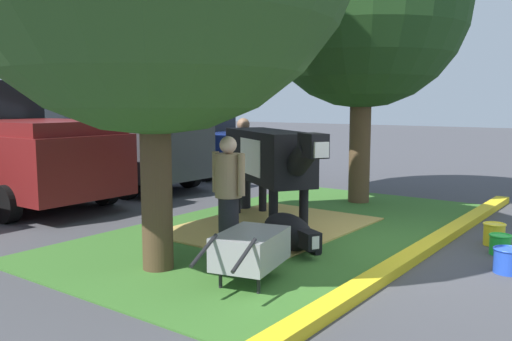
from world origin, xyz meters
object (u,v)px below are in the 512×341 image
bucket_yellow (494,234)px  person_handler (243,161)px  cow_holstein (270,157)px  bucket_blue (508,260)px  suv_dark_grey (114,133)px  pickup_truck_maroon (3,147)px  person_visitor_near (228,194)px  calf_lying (289,232)px  bucket_green (500,244)px  wheelbarrow (252,249)px  shade_tree_right (363,4)px  sedan_blue (188,139)px

bucket_yellow → person_handler: bearing=91.5°
cow_holstein → bucket_blue: 3.77m
suv_dark_grey → pickup_truck_maroon: bearing=176.1°
bucket_blue → person_visitor_near: bearing=116.6°
bucket_blue → calf_lying: bearing=104.1°
calf_lying → bucket_green: size_ratio=4.48×
bucket_blue → bucket_green: (0.78, 0.25, -0.01)m
suv_dark_grey → bucket_yellow: bearing=-91.9°
cow_holstein → person_visitor_near: cow_holstein is taller
wheelbarrow → bucket_green: bearing=-34.3°
cow_holstein → shade_tree_right: bearing=-5.1°
bucket_blue → sedan_blue: 10.27m
shade_tree_right → cow_holstein: 3.87m
bucket_green → sedan_blue: (3.57, 9.02, 0.84)m
wheelbarrow → bucket_green: (2.84, -1.94, -0.25)m
wheelbarrow → bucket_blue: bearing=-46.7°
person_visitor_near → suv_dark_grey: bearing=63.1°
person_visitor_near → sedan_blue: 8.58m
shade_tree_right → pickup_truck_maroon: bearing=126.1°
cow_holstein → sedan_blue: sedan_blue is taller
cow_holstein → wheelbarrow: size_ratio=1.73×
cow_holstein → wheelbarrow: 2.90m
bucket_green → wheelbarrow: bearing=145.7°
calf_lying → suv_dark_grey: 6.75m
wheelbarrow → bucket_yellow: bearing=-28.1°
cow_holstein → suv_dark_grey: 5.42m
shade_tree_right → wheelbarrow: shade_tree_right is taller
cow_holstein → wheelbarrow: cow_holstein is taller
wheelbarrow → sedan_blue: (6.41, 7.08, 0.60)m
person_handler → wheelbarrow: bearing=-140.9°
calf_lying → wheelbarrow: size_ratio=0.80×
shade_tree_right → bucket_blue: bearing=-132.2°
bucket_yellow → pickup_truck_maroon: pickup_truck_maroon is taller
cow_holstein → sedan_blue: size_ratio=0.64×
shade_tree_right → bucket_blue: (-3.08, -3.39, -3.70)m
shade_tree_right → suv_dark_grey: shade_tree_right is taller
shade_tree_right → sedan_blue: shade_tree_right is taller
person_handler → bucket_yellow: bearing=-88.5°
bucket_green → pickup_truck_maroon: size_ratio=0.05×
cow_holstein → person_visitor_near: (-1.84, -0.65, -0.29)m
suv_dark_grey → sedan_blue: bearing=6.9°
person_handler → pickup_truck_maroon: pickup_truck_maroon is taller
calf_lying → pickup_truck_maroon: 6.56m
cow_holstein → bucket_green: (0.43, -3.38, -0.98)m
shade_tree_right → bucket_yellow: bearing=-122.0°
person_handler → person_visitor_near: 3.17m
person_handler → suv_dark_grey: 4.19m
person_visitor_near → wheelbarrow: (-0.57, -0.79, -0.45)m
person_handler → person_visitor_near: (-2.61, -1.79, -0.08)m
person_visitor_near → bucket_green: 3.62m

